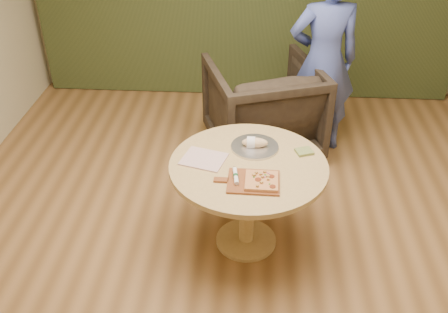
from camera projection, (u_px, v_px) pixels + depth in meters
name	position (u px, v px, depth m)	size (l,w,h in m)	color
room_shell	(236.00, 96.00, 3.00)	(5.04, 6.04, 2.84)	olive
pedestal_table	(248.00, 179.00, 3.63)	(1.14, 1.14, 0.75)	tan
pizza_paddle	(252.00, 182.00, 3.36)	(0.45, 0.29, 0.01)	brown
flatbread_pizza	(262.00, 181.00, 3.34)	(0.22, 0.22, 0.04)	tan
cutlery_roll	(236.00, 176.00, 3.38)	(0.05, 0.20, 0.03)	white
newspaper	(204.00, 159.00, 3.59)	(0.30, 0.25, 0.01)	white
serving_tray	(255.00, 147.00, 3.73)	(0.36, 0.36, 0.02)	silver
bread_roll	(254.00, 143.00, 3.71)	(0.19, 0.09, 0.09)	#E3C08A
green_packet	(304.00, 151.00, 3.67)	(0.12, 0.10, 0.02)	#596A2F
armchair	(263.00, 104.00, 4.83)	(0.99, 0.93, 1.02)	black
person_standing	(323.00, 61.00, 4.66)	(0.67, 0.44, 1.84)	#3F5098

